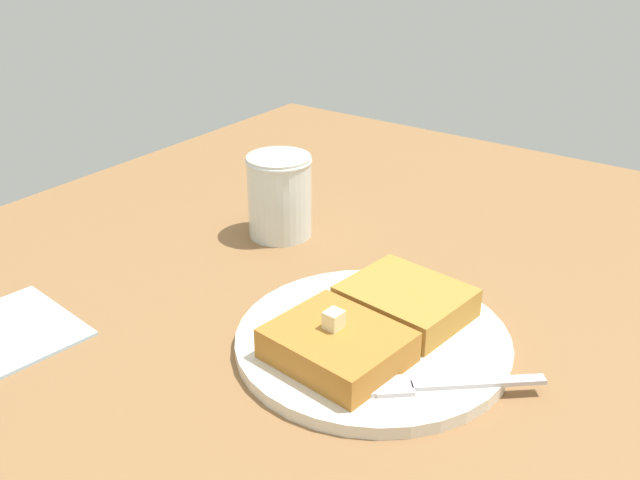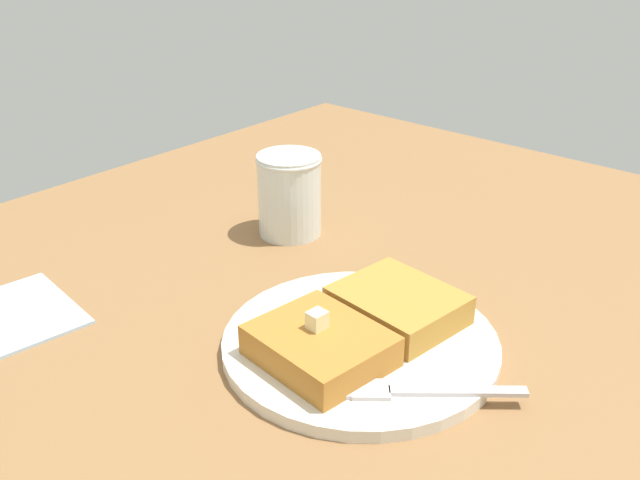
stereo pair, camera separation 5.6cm
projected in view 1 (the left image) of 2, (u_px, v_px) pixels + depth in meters
table_surface at (425, 387)px, 55.47cm from camera, size 113.75×113.75×2.14cm
plate at (373, 340)px, 58.35cm from camera, size 22.50×22.50×1.08cm
toast_slice_left at (337, 345)px, 54.64cm from camera, size 9.39×10.72×2.55cm
toast_slice_middle at (406, 301)px, 60.51cm from camera, size 9.39×10.72×2.55cm
butter_pat_primary at (334, 320)px, 54.24cm from camera, size 1.51×1.38×1.41cm
fork at (425, 384)px, 52.04cm from camera, size 11.46×13.12×0.36cm
syrup_jar at (280, 198)px, 76.03cm from camera, size 7.03×7.03×8.94cm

